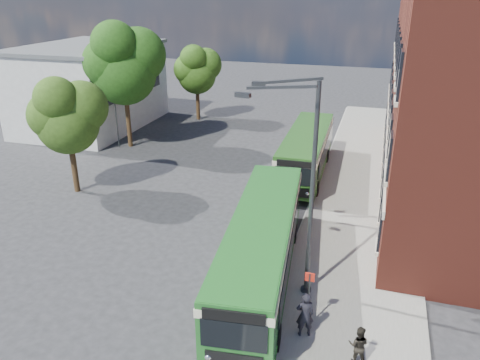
% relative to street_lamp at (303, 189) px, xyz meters
% --- Properties ---
extents(ground, '(120.00, 120.00, 0.00)m').
position_rel_street_lamp_xyz_m(ground, '(-4.84, 2.00, -4.79)').
color(ground, '#28292B').
rests_on(ground, ground).
extents(pavement, '(6.00, 48.00, 0.15)m').
position_rel_street_lamp_xyz_m(pavement, '(2.16, 10.00, -4.72)').
color(pavement, gray).
rests_on(pavement, ground).
extents(kerb_line, '(0.12, 48.00, 0.01)m').
position_rel_street_lamp_xyz_m(kerb_line, '(-0.89, 10.00, -4.79)').
color(kerb_line, beige).
rests_on(kerb_line, ground).
extents(white_building, '(9.40, 13.40, 7.30)m').
position_rel_street_lamp_xyz_m(white_building, '(-22.84, 20.00, -1.13)').
color(white_building, beige).
rests_on(white_building, ground).
extents(flagpole, '(0.95, 0.10, 9.00)m').
position_rel_street_lamp_xyz_m(flagpole, '(-17.29, 15.00, 0.15)').
color(flagpole, '#323537').
rests_on(flagpole, ground).
extents(street_lamp, '(2.96, 2.38, 9.00)m').
position_rel_street_lamp_xyz_m(street_lamp, '(0.00, 0.00, 0.00)').
color(street_lamp, '#323537').
rests_on(street_lamp, ground).
extents(bus_stop_sign, '(0.35, 0.08, 2.52)m').
position_rel_street_lamp_xyz_m(bus_stop_sign, '(0.76, -2.20, -3.28)').
color(bus_stop_sign, '#323537').
rests_on(bus_stop_sign, ground).
extents(bus_front, '(3.90, 12.59, 3.02)m').
position_rel_street_lamp_xyz_m(bus_front, '(-1.76, 0.62, -2.96)').
color(bus_front, '#226624').
rests_on(bus_front, ground).
extents(bus_rear, '(2.88, 11.05, 3.02)m').
position_rel_street_lamp_xyz_m(bus_rear, '(-1.96, 13.59, -2.96)').
color(bus_rear, '#295B1F').
rests_on(bus_rear, ground).
extents(pedestrian_a, '(0.77, 0.65, 1.81)m').
position_rel_street_lamp_xyz_m(pedestrian_a, '(0.73, -2.68, -3.73)').
color(pedestrian_a, black).
rests_on(pedestrian_a, pavement).
extents(pedestrian_b, '(0.73, 0.58, 1.44)m').
position_rel_street_lamp_xyz_m(pedestrian_b, '(2.70, -3.50, -3.92)').
color(pedestrian_b, black).
rests_on(pedestrian_b, pavement).
extents(tree_left, '(4.36, 4.14, 7.36)m').
position_rel_street_lamp_xyz_m(tree_left, '(-15.27, 6.42, 0.20)').
color(tree_left, '#3B2715').
rests_on(tree_left, ground).
extents(tree_mid, '(5.83, 5.55, 9.85)m').
position_rel_street_lamp_xyz_m(tree_mid, '(-16.51, 15.45, 1.89)').
color(tree_mid, '#3B2715').
rests_on(tree_mid, ground).
extents(tree_right, '(4.24, 4.03, 7.16)m').
position_rel_street_lamp_xyz_m(tree_right, '(-14.34, 24.86, 0.07)').
color(tree_right, '#3B2715').
rests_on(tree_right, ground).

